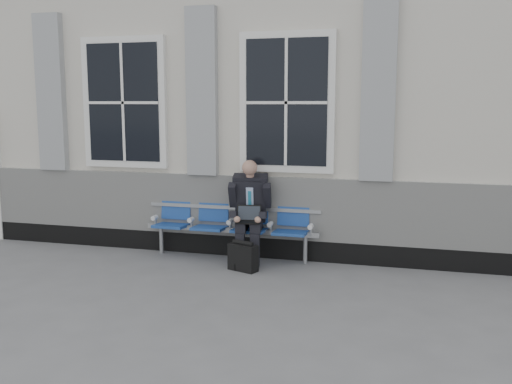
% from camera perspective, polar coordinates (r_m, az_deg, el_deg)
% --- Properties ---
extents(ground, '(70.00, 70.00, 0.00)m').
position_cam_1_polar(ground, '(7.09, -2.35, -9.57)').
color(ground, slate).
rests_on(ground, ground).
extents(station_building, '(14.40, 4.40, 4.49)m').
position_cam_1_polar(station_building, '(10.10, 3.45, 8.74)').
color(station_building, beige).
rests_on(station_building, ground).
extents(bench, '(2.60, 0.47, 0.91)m').
position_cam_1_polar(bench, '(8.30, -2.50, -2.90)').
color(bench, '#9EA0A3').
rests_on(bench, ground).
extents(businessman, '(0.63, 0.84, 1.46)m').
position_cam_1_polar(businessman, '(8.03, -0.63, -1.58)').
color(businessman, black).
rests_on(businessman, ground).
extents(briefcase, '(0.44, 0.30, 0.41)m').
position_cam_1_polar(briefcase, '(7.74, -1.31, -6.50)').
color(briefcase, black).
rests_on(briefcase, ground).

